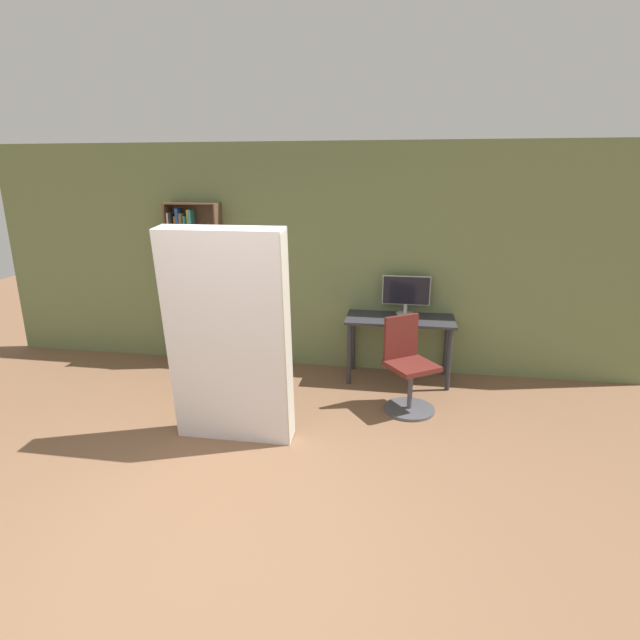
% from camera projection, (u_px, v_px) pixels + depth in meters
% --- Properties ---
extents(ground_plane, '(16.00, 16.00, 0.00)m').
position_uv_depth(ground_plane, '(208.00, 554.00, 3.20)').
color(ground_plane, brown).
extents(wall_back, '(8.00, 0.06, 2.70)m').
position_uv_depth(wall_back, '(307.00, 259.00, 6.03)').
color(wall_back, '#6B7A4C').
rests_on(wall_back, ground).
extents(desk, '(1.23, 0.57, 0.75)m').
position_uv_depth(desk, '(400.00, 327.00, 5.75)').
color(desk, '#2D2D33').
rests_on(desk, ground).
extents(monitor, '(0.55, 0.21, 0.46)m').
position_uv_depth(monitor, '(406.00, 293.00, 5.79)').
color(monitor, '#B7B7BC').
rests_on(monitor, desk).
extents(office_chair, '(0.61, 0.61, 0.97)m').
position_uv_depth(office_chair, '(408.00, 372.00, 5.07)').
color(office_chair, '#4C4C51').
rests_on(office_chair, ground).
extents(bookshelf, '(0.65, 0.25, 2.01)m').
position_uv_depth(bookshelf, '(193.00, 287.00, 6.23)').
color(bookshelf, brown).
rests_on(bookshelf, ground).
extents(mattress_near, '(1.06, 0.41, 1.94)m').
position_uv_depth(mattress_near, '(229.00, 339.00, 4.30)').
color(mattress_near, silver).
rests_on(mattress_near, ground).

